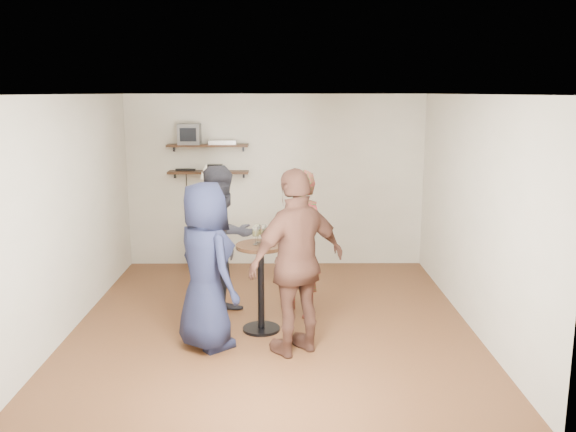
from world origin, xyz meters
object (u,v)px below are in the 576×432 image
Objects in this scene: side_table at (208,237)px; person_brown at (298,263)px; crt_monitor at (190,134)px; dvd_deck at (223,142)px; radio at (215,168)px; person_navy at (206,266)px; person_plaid at (301,244)px; drinks_table at (261,276)px; person_dark at (223,242)px.

side_table is 3.29m from person_brown.
dvd_deck is (0.49, 0.00, -0.12)m from crt_monitor.
person_navy reaches higher than radio.
person_plaid is (1.34, -1.89, 0.37)m from side_table.
dvd_deck is at bearing -105.95° from person_brown.
crt_monitor is 3.15m from drinks_table.
drinks_table is at bearing -66.35° from crt_monitor.
dvd_deck reaches higher than side_table.
person_dark reaches higher than radio.
side_table is 1.99m from person_dark.
person_navy reaches higher than side_table.
radio is at bearing 56.43° from person_dark.
drinks_table is 0.73m from person_plaid.
radio is 0.35× the size of side_table.
drinks_table is 0.57× the size of person_plaid.
radio is 2.19m from person_dark.
radio is 0.13× the size of person_navy.
radio is 0.22× the size of drinks_table.
crt_monitor reaches higher than radio.
crt_monitor is 1.45× the size of radio.
person_navy is (0.59, -3.03, -1.14)m from crt_monitor.
side_table is at bearing -143.35° from dvd_deck.
person_dark is 1.03× the size of person_navy.
person_plaid is at bearing -54.74° from side_table.
drinks_table is (0.77, -2.60, -0.88)m from radio.
crt_monitor is at bearing 168.22° from person_plaid.
side_table is at bearing 60.32° from person_dark.
person_dark is (0.18, -2.08, -1.00)m from dvd_deck.
person_dark is (0.41, -1.90, 0.40)m from side_table.
person_brown is at bearing -71.90° from dvd_deck.
crt_monitor is 0.17× the size of person_brown.
person_navy is (-1.00, -0.96, 0.01)m from person_plaid.
person_navy is at bearing -83.36° from side_table.
crt_monitor is 0.18× the size of person_navy.
drinks_table is 0.55× the size of person_dark.
person_dark is 0.95m from person_navy.
person_plaid is 0.91× the size of person_brown.
drinks_table is at bearing -73.40° from radio.
person_plaid is at bearing -84.32° from person_navy.
person_navy is at bearing -85.77° from radio.
person_navy is at bearing -141.96° from drinks_table.
crt_monitor is 3.29m from person_navy.
person_navy is (-0.55, -0.43, 0.24)m from drinks_table.
radio is 0.13× the size of person_plaid.
person_brown reaches higher than person_plaid.
crt_monitor reaches higher than dvd_deck.
dvd_deck is 2.31m from person_dark.
person_dark is at bearing 131.98° from drinks_table.
person_plaid is at bearing 49.39° from drinks_table.
person_dark reaches higher than side_table.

